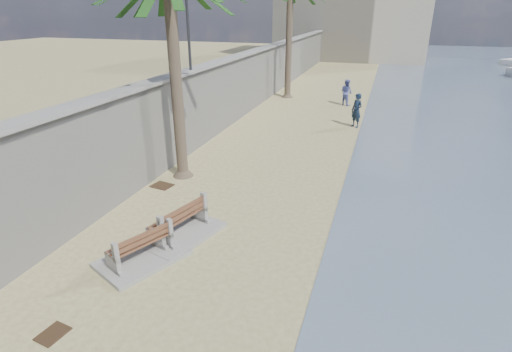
# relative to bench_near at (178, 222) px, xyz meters

# --- Properties ---
(seawall) EXTENTS (0.45, 70.00, 3.50)m
(seawall) POSITION_rel_bench_near_xyz_m (-3.08, 15.22, 1.31)
(seawall) COLOR gray
(seawall) RESTS_ON ground_plane
(wall_cap) EXTENTS (0.80, 70.00, 0.12)m
(wall_cap) POSITION_rel_bench_near_xyz_m (-3.08, 15.22, 3.11)
(wall_cap) COLOR gray
(wall_cap) RESTS_ON seawall
(end_building) EXTENTS (18.00, 12.00, 14.00)m
(end_building) POSITION_rel_bench_near_xyz_m (0.12, 47.22, 6.56)
(end_building) COLOR #B7AA93
(end_building) RESTS_ON ground_plane
(bench_near) EXTENTS (2.21, 2.74, 1.00)m
(bench_near) POSITION_rel_bench_near_xyz_m (0.00, 0.00, 0.00)
(bench_near) COLOR gray
(bench_near) RESTS_ON ground_plane
(bench_far) EXTENTS (2.23, 2.57, 0.90)m
(bench_far) POSITION_rel_bench_near_xyz_m (-0.34, -1.41, -0.04)
(bench_far) COLOR gray
(bench_far) RESTS_ON ground_plane
(person_a) EXTENTS (0.92, 0.89, 2.13)m
(person_a) POSITION_rel_bench_near_xyz_m (3.83, 13.24, 0.63)
(person_a) COLOR #142237
(person_a) RESTS_ON ground_plane
(person_b) EXTENTS (1.16, 1.11, 1.91)m
(person_b) POSITION_rel_bench_near_xyz_m (2.71, 18.57, 0.52)
(person_b) COLOR #4E57A2
(person_b) RESTS_ON ground_plane
(debris_b) EXTENTS (0.54, 0.64, 0.03)m
(debris_b) POSITION_rel_bench_near_xyz_m (-0.63, -4.20, -0.42)
(debris_b) COLOR #382616
(debris_b) RESTS_ON ground_plane
(debris_c) EXTENTS (0.84, 0.72, 0.03)m
(debris_c) POSITION_rel_bench_near_xyz_m (-2.28, 2.94, -0.42)
(debris_c) COLOR #382616
(debris_c) RESTS_ON ground_plane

